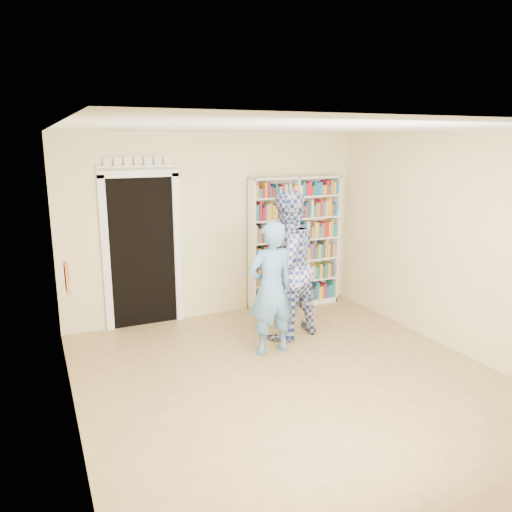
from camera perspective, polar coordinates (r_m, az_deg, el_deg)
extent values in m
plane|color=#977549|center=(5.64, 4.61, -14.27)|extent=(5.00, 5.00, 0.00)
plane|color=white|center=(5.01, 5.19, 14.33)|extent=(5.00, 5.00, 0.00)
plane|color=#F4E5A8|center=(7.40, -4.62, 3.41)|extent=(4.50, 0.00, 4.50)
plane|color=#F4E5A8|center=(4.54, -20.81, -3.60)|extent=(0.00, 5.00, 5.00)
plane|color=#F4E5A8|center=(6.54, 22.36, 1.19)|extent=(0.00, 5.00, 5.00)
cube|color=white|center=(7.82, 4.41, 1.50)|extent=(1.49, 0.28, 2.05)
cube|color=white|center=(7.82, 4.41, 1.50)|extent=(0.02, 0.28, 2.05)
cube|color=black|center=(7.15, -12.85, 0.34)|extent=(0.90, 0.03, 2.10)
cube|color=white|center=(7.06, -16.79, -0.07)|extent=(0.10, 0.06, 2.20)
cube|color=white|center=(7.25, -8.95, 0.67)|extent=(0.10, 0.06, 2.20)
cube|color=white|center=(6.98, -13.28, 9.15)|extent=(1.10, 0.06, 0.10)
cube|color=white|center=(6.97, -13.31, 9.97)|extent=(1.10, 0.08, 0.02)
cube|color=brown|center=(4.72, -20.79, -2.34)|extent=(0.03, 0.25, 0.25)
imported|color=#5488BA|center=(6.08, 1.71, -3.74)|extent=(0.62, 0.43, 1.66)
imported|color=navy|center=(6.55, 3.40, -1.13)|extent=(1.12, 0.98, 1.96)
cube|color=white|center=(6.42, 4.91, -1.85)|extent=(0.19, 0.07, 0.28)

